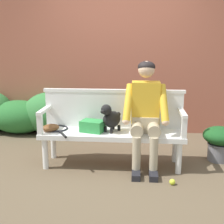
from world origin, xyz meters
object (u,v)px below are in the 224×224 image
Objects in this scene: person_seated at (146,111)px; baseball_glove at (51,128)px; dog_on_bench at (111,118)px; garden_bench at (112,136)px; potted_plant at (220,141)px; sports_bag at (93,126)px; tennis_racket at (57,129)px; tennis_ball at (172,182)px.

baseball_glove is at bearing -177.89° from person_seated.
person_seated reaches higher than baseball_glove.
garden_bench is at bearing 46.08° from dog_on_bench.
dog_on_bench is 0.79× the size of potted_plant.
sports_bag is (-0.23, -0.00, -0.11)m from dog_on_bench.
dog_on_bench reaches higher than garden_bench.
garden_bench is at bearing -1.12° from tennis_racket.
baseball_glove is 0.53m from sports_bag.
baseball_glove reaches higher than tennis_racket.
person_seated reaches higher than garden_bench.
person_seated is at bearing -36.08° from baseball_glove.
tennis_racket is (-0.70, 0.01, 0.07)m from garden_bench.
garden_bench is 1.43m from potted_plant.
tennis_ball is at bearing -131.89° from potted_plant.
tennis_racket is 0.46m from sports_bag.
baseball_glove is (-0.07, -0.07, 0.04)m from tennis_racket.
potted_plant is at bearing 16.28° from person_seated.
tennis_ball is (1.41, -0.50, -0.42)m from tennis_racket.
tennis_ball is (0.71, -0.49, -0.35)m from garden_bench.
dog_on_bench is 1.05m from tennis_ball.
tennis_racket reaches higher than potted_plant.
tennis_racket is at bearing 176.16° from sports_bag.
sports_bag is 1.17m from tennis_ball.
potted_plant reaches higher than garden_bench.
garden_bench is 0.77m from baseball_glove.
garden_bench is 1.35× the size of person_seated.
potted_plant is (0.99, 0.29, -0.45)m from person_seated.
dog_on_bench is 1.49m from potted_plant.
dog_on_bench is 5.46× the size of tennis_ball.
dog_on_bench is at bearing 146.75° from tennis_ball.
tennis_racket is (-1.11, 0.02, -0.26)m from person_seated.
sports_bag is at bearing -179.60° from dog_on_bench.
tennis_racket is at bearing -172.78° from potted_plant.
garden_bench is 6.37× the size of sports_bag.
dog_on_bench is 0.64× the size of tennis_racket.
dog_on_bench is at bearing -168.21° from potted_plant.
garden_bench is 0.93m from tennis_ball.
garden_bench is 4.95× the size of dog_on_bench.
tennis_ball is (1.48, -0.44, -0.46)m from baseball_glove.
potted_plant is at bearing 7.22° from tennis_racket.
person_seated reaches higher than tennis_ball.
sports_bag is at bearing -175.91° from garden_bench.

